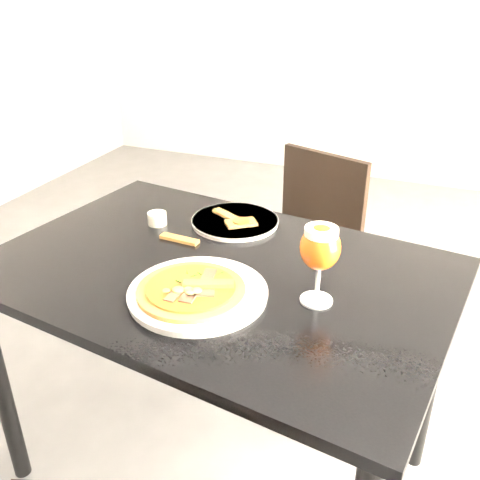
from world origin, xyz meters
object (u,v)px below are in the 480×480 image
at_px(chair_far, 303,252).
at_px(beer_glass, 320,248).
at_px(dining_table, 216,296).
at_px(pizza, 192,289).

height_order(chair_far, beer_glass, beer_glass).
bearing_deg(chair_far, beer_glass, -53.66).
xyz_separation_m(dining_table, pizza, (0.01, -0.16, 0.12)).
relative_size(dining_table, chair_far, 1.56).
xyz_separation_m(chair_far, beer_glass, (0.23, -0.75, 0.43)).
relative_size(chair_far, beer_glass, 4.25).
distance_m(dining_table, pizza, 0.20).
bearing_deg(dining_table, beer_glass, -3.52).
distance_m(chair_far, beer_glass, 0.90).
bearing_deg(beer_glass, pizza, -160.14).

